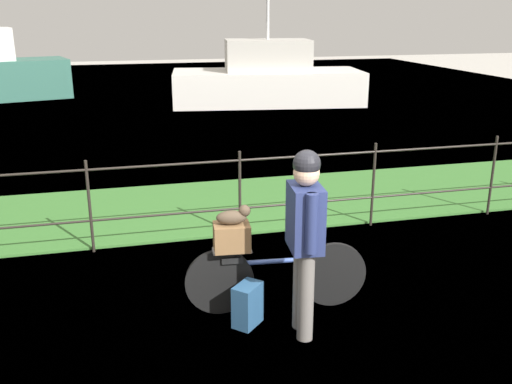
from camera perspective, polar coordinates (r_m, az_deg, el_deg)
name	(u,v)px	position (r m, az deg, el deg)	size (l,w,h in m)	color
ground_plane	(298,336)	(5.21, 4.27, -14.22)	(60.00, 60.00, 0.00)	#B2ADA3
grass_strip	(222,205)	(8.40, -3.49, -1.31)	(27.00, 2.40, 0.03)	#38702D
harbor_water	(163,107)	(17.34, -9.30, 8.41)	(30.00, 30.00, 0.00)	slate
iron_fence	(240,189)	(7.02, -1.64, 0.34)	(18.04, 0.04, 1.13)	#28231E
bicycle_main	(275,276)	(5.46, 1.92, -8.48)	(1.74, 0.25, 0.65)	black
wooden_crate	(232,237)	(5.23, -2.46, -4.52)	(0.33, 0.25, 0.25)	brown
terrier_dog	(234,216)	(5.15, -2.21, -2.43)	(0.32, 0.17, 0.18)	#4C3D2D
cyclist_person	(305,228)	(4.82, 4.94, -3.65)	(0.30, 0.54, 1.68)	slate
backpack_on_paving	(248,305)	(5.27, -0.85, -11.27)	(0.28, 0.18, 0.40)	#28517A
moored_boat_mid	(267,80)	(17.72, 1.15, 11.17)	(5.99, 3.07, 3.53)	silver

